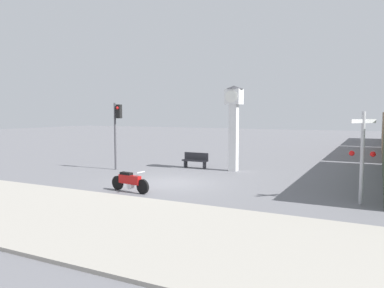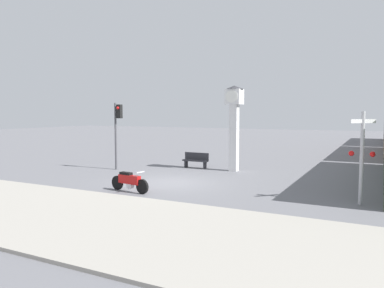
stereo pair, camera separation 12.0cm
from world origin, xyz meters
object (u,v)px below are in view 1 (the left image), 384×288
object	(u,v)px
clock_tower	(234,115)
railroad_crossing_signal	(362,154)
motorcycle	(130,181)
traffic_light	(117,124)
bench	(195,160)

from	to	relation	value
clock_tower	railroad_crossing_signal	size ratio (longest dim) A/B	1.44
clock_tower	railroad_crossing_signal	bearing A→B (deg)	-37.44
motorcycle	clock_tower	size ratio (longest dim) A/B	0.43
traffic_light	bench	size ratio (longest dim) A/B	2.45
clock_tower	motorcycle	bearing A→B (deg)	-104.61
traffic_light	bench	distance (m)	5.15
motorcycle	bench	bearing A→B (deg)	103.06
motorcycle	bench	xyz separation A→B (m)	(-0.57, 7.48, 0.05)
traffic_light	railroad_crossing_signal	bearing A→B (deg)	-11.52
railroad_crossing_signal	motorcycle	bearing A→B (deg)	-166.88
motorcycle	clock_tower	bearing A→B (deg)	84.07
traffic_light	motorcycle	bearing A→B (deg)	-47.61
clock_tower	railroad_crossing_signal	distance (m)	8.83
clock_tower	bench	xyz separation A→B (m)	(-2.49, 0.12, -2.71)
traffic_light	railroad_crossing_signal	size ratio (longest dim) A/B	1.16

